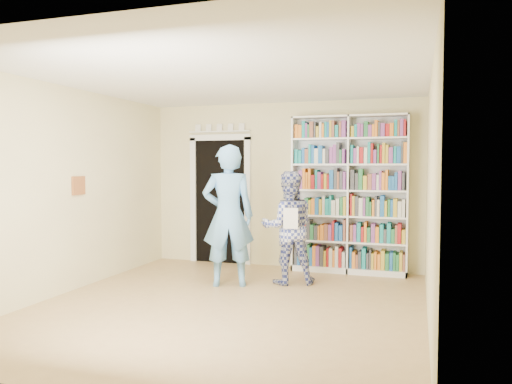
{
  "coord_description": "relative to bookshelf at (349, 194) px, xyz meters",
  "views": [
    {
      "loc": [
        2.13,
        -5.44,
        1.66
      ],
      "look_at": [
        0.06,
        0.9,
        1.31
      ],
      "focal_mm": 35.0,
      "sensor_mm": 36.0,
      "label": 1
    }
  ],
  "objects": [
    {
      "name": "wall_left",
      "position": [
        -3.36,
        -2.34,
        0.12
      ],
      "size": [
        0.0,
        5.0,
        5.0
      ],
      "primitive_type": "plane",
      "rotation": [
        1.57,
        0.0,
        1.57
      ],
      "color": "beige",
      "rests_on": "floor"
    },
    {
      "name": "wall_art",
      "position": [
        -3.34,
        -2.14,
        0.17
      ],
      "size": [
        0.03,
        0.25,
        0.25
      ],
      "primitive_type": "cube",
      "color": "brown",
      "rests_on": "wall_left"
    },
    {
      "name": "wall_back",
      "position": [
        -1.11,
        0.16,
        0.12
      ],
      "size": [
        4.5,
        0.0,
        4.5
      ],
      "primitive_type": "plane",
      "rotation": [
        1.57,
        0.0,
        0.0
      ],
      "color": "beige",
      "rests_on": "floor"
    },
    {
      "name": "man_plaid",
      "position": [
        -0.72,
        -0.99,
        -0.44
      ],
      "size": [
        0.94,
        0.85,
        1.59
      ],
      "primitive_type": "imported",
      "rotation": [
        0.0,
        0.0,
        3.53
      ],
      "color": "navy",
      "rests_on": "floor"
    },
    {
      "name": "bookshelf",
      "position": [
        0.0,
        0.0,
        0.0
      ],
      "size": [
        1.77,
        0.33,
        2.44
      ],
      "rotation": [
        0.0,
        0.0,
        0.1
      ],
      "color": "white",
      "rests_on": "floor"
    },
    {
      "name": "floor",
      "position": [
        -1.11,
        -2.34,
        -1.23
      ],
      "size": [
        5.0,
        5.0,
        0.0
      ],
      "primitive_type": "plane",
      "color": "#A98251",
      "rests_on": "ground"
    },
    {
      "name": "paper_sheet",
      "position": [
        -0.61,
        -1.27,
        -0.28
      ],
      "size": [
        0.2,
        0.02,
        0.28
      ],
      "primitive_type": "cube",
      "rotation": [
        0.0,
        0.0,
        0.07
      ],
      "color": "white",
      "rests_on": "man_plaid"
    },
    {
      "name": "man_blue",
      "position": [
        -1.47,
        -1.38,
        -0.26
      ],
      "size": [
        0.83,
        0.69,
        1.95
      ],
      "primitive_type": "imported",
      "rotation": [
        0.0,
        0.0,
        3.5
      ],
      "color": "#63A2DD",
      "rests_on": "floor"
    },
    {
      "name": "doorway",
      "position": [
        -2.21,
        0.13,
        -0.05
      ],
      "size": [
        1.1,
        0.08,
        2.43
      ],
      "color": "black",
      "rests_on": "floor"
    },
    {
      "name": "ceiling",
      "position": [
        -1.11,
        -2.34,
        1.47
      ],
      "size": [
        5.0,
        5.0,
        0.0
      ],
      "primitive_type": "plane",
      "rotation": [
        3.14,
        0.0,
        0.0
      ],
      "color": "white",
      "rests_on": "wall_back"
    },
    {
      "name": "wall_right",
      "position": [
        1.14,
        -2.34,
        0.12
      ],
      "size": [
        0.0,
        5.0,
        5.0
      ],
      "primitive_type": "plane",
      "rotation": [
        1.57,
        0.0,
        -1.57
      ],
      "color": "beige",
      "rests_on": "floor"
    }
  ]
}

